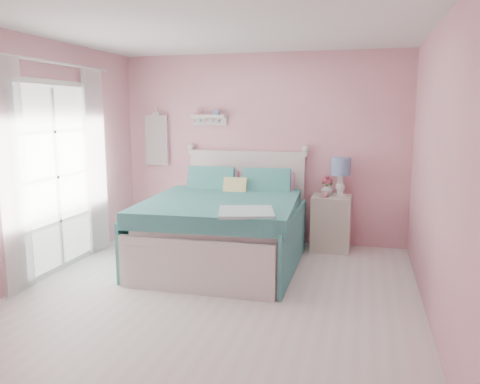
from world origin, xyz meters
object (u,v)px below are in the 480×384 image
at_px(bed, 226,228).
at_px(vase, 327,189).
at_px(table_lamp, 341,169).
at_px(nightstand, 331,223).
at_px(teacup, 325,195).

xyz_separation_m(bed, vase, (1.14, 0.88, 0.38)).
height_order(bed, vase, bed).
distance_m(bed, vase, 1.49).
bearing_deg(table_lamp, vase, -177.52).
distance_m(nightstand, vase, 0.45).
distance_m(table_lamp, teacup, 0.40).
height_order(nightstand, vase, vase).
height_order(bed, table_lamp, bed).
distance_m(bed, nightstand, 1.47).
height_order(vase, teacup, vase).
relative_size(nightstand, vase, 4.42).
bearing_deg(teacup, vase, 85.44).
relative_size(bed, teacup, 23.28).
relative_size(table_lamp, vase, 3.07).
bearing_deg(nightstand, vase, 145.29).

